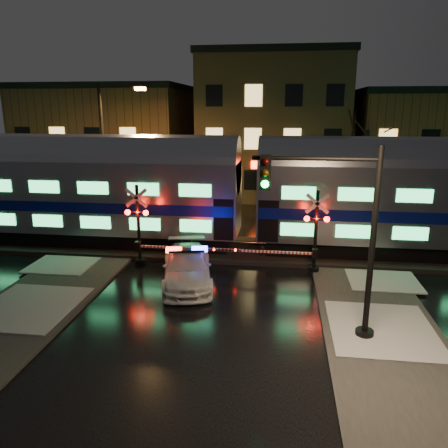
{
  "coord_description": "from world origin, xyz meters",
  "views": [
    {
      "loc": [
        2.93,
        -17.16,
        7.47
      ],
      "look_at": [
        0.29,
        2.5,
        2.2
      ],
      "focal_mm": 35.0,
      "sensor_mm": 36.0,
      "label": 1
    }
  ],
  "objects_px": {
    "police_car": "(187,267)",
    "streetlight": "(108,147)",
    "crossing_signal_right": "(307,240)",
    "traffic_light": "(340,241)",
    "crossing_signal_left": "(145,233)"
  },
  "relations": [
    {
      "from": "police_car",
      "to": "streetlight",
      "type": "distance_m",
      "value": 11.8
    },
    {
      "from": "crossing_signal_right",
      "to": "traffic_light",
      "type": "height_order",
      "value": "traffic_light"
    },
    {
      "from": "crossing_signal_right",
      "to": "traffic_light",
      "type": "bearing_deg",
      "value": -83.69
    },
    {
      "from": "crossing_signal_left",
      "to": "traffic_light",
      "type": "distance_m",
      "value": 10.33
    },
    {
      "from": "police_car",
      "to": "traffic_light",
      "type": "distance_m",
      "value": 7.59
    },
    {
      "from": "traffic_light",
      "to": "streetlight",
      "type": "height_order",
      "value": "streetlight"
    },
    {
      "from": "crossing_signal_left",
      "to": "streetlight",
      "type": "bearing_deg",
      "value": 123.1
    },
    {
      "from": "crossing_signal_right",
      "to": "streetlight",
      "type": "bearing_deg",
      "value": 150.91
    },
    {
      "from": "police_car",
      "to": "crossing_signal_left",
      "type": "bearing_deg",
      "value": 129.72
    },
    {
      "from": "police_car",
      "to": "streetlight",
      "type": "height_order",
      "value": "streetlight"
    },
    {
      "from": "police_car",
      "to": "crossing_signal_right",
      "type": "distance_m",
      "value": 5.63
    },
    {
      "from": "crossing_signal_left",
      "to": "streetlight",
      "type": "xyz_separation_m",
      "value": [
        -4.37,
        6.7,
        3.5
      ]
    },
    {
      "from": "crossing_signal_right",
      "to": "police_car",
      "type": "bearing_deg",
      "value": -160.27
    },
    {
      "from": "crossing_signal_right",
      "to": "traffic_light",
      "type": "xyz_separation_m",
      "value": [
        0.65,
        -5.86,
        1.78
      ]
    },
    {
      "from": "traffic_light",
      "to": "police_car",
      "type": "bearing_deg",
      "value": 150.5
    }
  ]
}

